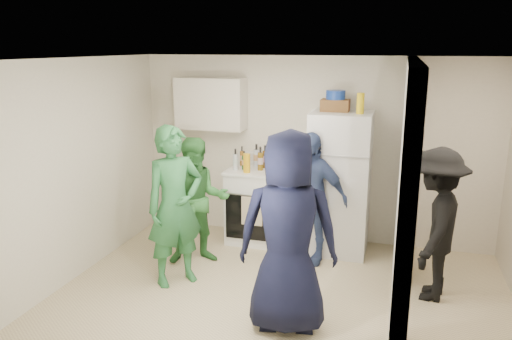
{
  "coord_description": "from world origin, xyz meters",
  "views": [
    {
      "loc": [
        1.12,
        -4.87,
        2.63
      ],
      "look_at": [
        -0.43,
        0.4,
        1.25
      ],
      "focal_mm": 35.0,
      "sensor_mm": 36.0,
      "label": 1
    }
  ],
  "objects": [
    {
      "name": "partition_pier_back",
      "position": [
        1.2,
        1.1,
        1.25
      ],
      "size": [
        0.12,
        1.2,
        2.5
      ],
      "primitive_type": "cube",
      "color": "silver",
      "rests_on": "floor"
    },
    {
      "name": "partition_pier_front",
      "position": [
        1.2,
        -1.1,
        1.25
      ],
      "size": [
        0.12,
        1.2,
        2.5
      ],
      "primitive_type": "cube",
      "color": "silver",
      "rests_on": "floor"
    },
    {
      "name": "person_navy",
      "position": [
        0.2,
        -0.67,
        0.96
      ],
      "size": [
        1.03,
        0.76,
        1.92
      ],
      "primitive_type": "imported",
      "rotation": [
        0.0,
        0.0,
        -2.97
      ],
      "color": "black",
      "rests_on": "floor"
    },
    {
      "name": "upper_cabinet",
      "position": [
        -1.4,
        1.52,
        1.85
      ],
      "size": [
        0.95,
        0.34,
        0.7
      ],
      "primitive_type": "cube",
      "color": "silver",
      "rests_on": "wall_back"
    },
    {
      "name": "person_denim",
      "position": [
        0.1,
        0.91,
        0.82
      ],
      "size": [
        1.0,
        0.52,
        1.63
      ],
      "primitive_type": "imported",
      "rotation": [
        0.0,
        0.0,
        -0.13
      ],
      "color": "#354B73",
      "rests_on": "floor"
    },
    {
      "name": "person_nook",
      "position": [
        1.54,
        0.35,
        0.81
      ],
      "size": [
        0.79,
        1.15,
        1.63
      ],
      "primitive_type": "imported",
      "rotation": [
        0.0,
        0.0,
        -1.76
      ],
      "color": "black",
      "rests_on": "floor"
    },
    {
      "name": "bottle_h",
      "position": [
        -0.96,
        1.25,
        1.15
      ],
      "size": [
        0.07,
        0.07,
        0.28
      ],
      "primitive_type": "cylinder",
      "color": "#B7C0C4",
      "rests_on": "stove"
    },
    {
      "name": "bottle_e",
      "position": [
        -0.54,
        1.55,
        1.14
      ],
      "size": [
        0.06,
        0.06,
        0.25
      ],
      "primitive_type": "cylinder",
      "color": "#A5ABB7",
      "rests_on": "stove"
    },
    {
      "name": "yellow_cup_stack_top",
      "position": [
        0.64,
        1.24,
        1.95
      ],
      "size": [
        0.09,
        0.09,
        0.25
      ],
      "primitive_type": "cylinder",
      "color": "yellow",
      "rests_on": "fridge"
    },
    {
      "name": "wall_back",
      "position": [
        0.0,
        1.7,
        1.25
      ],
      "size": [
        4.8,
        0.0,
        4.8
      ],
      "primitive_type": "plane",
      "rotation": [
        1.57,
        0.0,
        0.0
      ],
      "color": "silver",
      "rests_on": "floor"
    },
    {
      "name": "wall_front",
      "position": [
        0.0,
        -1.7,
        1.25
      ],
      "size": [
        4.8,
        0.0,
        4.8
      ],
      "primitive_type": "plane",
      "rotation": [
        -1.57,
        0.0,
        0.0
      ],
      "color": "silver",
      "rests_on": "floor"
    },
    {
      "name": "bottle_g",
      "position": [
        -0.38,
        1.51,
        1.16
      ],
      "size": [
        0.07,
        0.07,
        0.29
      ],
      "primitive_type": "cylinder",
      "color": "#9A6432",
      "rests_on": "stove"
    },
    {
      "name": "partition_header",
      "position": [
        1.2,
        0.0,
        2.3
      ],
      "size": [
        0.12,
        1.0,
        0.4
      ],
      "primitive_type": "cube",
      "color": "silver",
      "rests_on": "partition_pier_back"
    },
    {
      "name": "spice_shelf",
      "position": [
        0.0,
        1.65,
        1.35
      ],
      "size": [
        0.35,
        0.08,
        0.03
      ],
      "primitive_type": "cube",
      "color": "olive",
      "rests_on": "wall_back"
    },
    {
      "name": "wall_left",
      "position": [
        -2.4,
        0.0,
        1.25
      ],
      "size": [
        0.0,
        3.4,
        3.4
      ],
      "primitive_type": "plane",
      "rotation": [
        1.57,
        0.0,
        1.57
      ],
      "color": "silver",
      "rests_on": "floor"
    },
    {
      "name": "bottle_c",
      "position": [
        -0.75,
        1.52,
        1.17
      ],
      "size": [
        0.08,
        0.08,
        0.31
      ],
      "primitive_type": "cylinder",
      "color": "#B6BCC6",
      "rests_on": "stove"
    },
    {
      "name": "wicker_basket",
      "position": [
        0.32,
        1.39,
        1.9
      ],
      "size": [
        0.35,
        0.25,
        0.15
      ],
      "primitive_type": "cube",
      "color": "brown",
      "rests_on": "fridge"
    },
    {
      "name": "bottle_d",
      "position": [
        -0.63,
        1.32,
        1.17
      ],
      "size": [
        0.07,
        0.07,
        0.32
      ],
      "primitive_type": "cylinder",
      "color": "brown",
      "rests_on": "stove"
    },
    {
      "name": "bottle_i",
      "position": [
        -0.61,
        1.47,
        1.17
      ],
      "size": [
        0.07,
        0.07,
        0.31
      ],
      "primitive_type": "cylinder",
      "color": "#5F3E10",
      "rests_on": "stove"
    },
    {
      "name": "blue_bowl",
      "position": [
        0.32,
        1.39,
        2.03
      ],
      "size": [
        0.24,
        0.24,
        0.11
      ],
      "primitive_type": "cylinder",
      "color": "navy",
      "rests_on": "wicker_basket"
    },
    {
      "name": "red_cup",
      "position": [
        -0.43,
        1.17,
        1.07
      ],
      "size": [
        0.09,
        0.09,
        0.12
      ],
      "primitive_type": "cylinder",
      "color": "#A9150B",
      "rests_on": "stove"
    },
    {
      "name": "person_green_center",
      "position": [
        -1.18,
        0.48,
        0.78
      ],
      "size": [
        0.95,
        0.88,
        1.57
      ],
      "primitive_type": "imported",
      "rotation": [
        0.0,
        0.0,
        0.47
      ],
      "color": "#3C8A3E",
      "rests_on": "floor"
    },
    {
      "name": "bottle_a",
      "position": [
        -0.95,
        1.51,
        1.15
      ],
      "size": [
        0.06,
        0.06,
        0.27
      ],
      "primitive_type": "cylinder",
      "color": "brown",
      "rests_on": "stove"
    },
    {
      "name": "bottle_j",
      "position": [
        -0.34,
        1.29,
        1.17
      ],
      "size": [
        0.07,
        0.07,
        0.32
      ],
      "primitive_type": "cylinder",
      "color": "#216131",
      "rests_on": "stove"
    },
    {
      "name": "ceiling",
      "position": [
        0.0,
        0.0,
        2.5
      ],
      "size": [
        4.8,
        4.8,
        0.0
      ],
      "primitive_type": "plane",
      "rotation": [
        3.14,
        0.0,
        0.0
      ],
      "color": "white",
      "rests_on": "wall_back"
    },
    {
      "name": "person_green_left",
      "position": [
        -1.21,
        -0.1,
        0.9
      ],
      "size": [
        0.76,
        0.78,
        1.8
      ],
      "primitive_type": "imported",
      "rotation": [
        0.0,
        0.0,
        0.84
      ],
      "color": "#2E733C",
      "rests_on": "floor"
    },
    {
      "name": "bottle_f",
      "position": [
        -0.47,
        1.37,
        1.14
      ],
      "size": [
        0.07,
        0.07,
        0.26
      ],
      "primitive_type": "cylinder",
      "color": "#184326",
      "rests_on": "stove"
    },
    {
      "name": "wall_clock",
      "position": [
        0.05,
        1.68,
        1.7
      ],
      "size": [
        0.22,
        0.02,
        0.22
      ],
      "primitive_type": "cylinder",
      "rotation": [
        1.57,
        0.0,
        0.0
      ],
      "color": "white",
      "rests_on": "wall_back"
    },
    {
      "name": "floor",
      "position": [
        0.0,
        0.0,
        0.0
      ],
      "size": [
        4.8,
        4.8,
        0.0
      ],
      "primitive_type": "plane",
      "color": "beige",
      "rests_on": "ground"
    },
    {
      "name": "yellow_cup_stack_stove",
      "position": [
        -0.77,
        1.15,
        1.14
      ],
      "size": [
        0.09,
        0.09,
        0.25
      ],
      "primitive_type": "cylinder",
      "color": "gold",
      "rests_on": "stove"
    },
    {
      "name": "bottle_b",
      "position": [
        -0.85,
        1.3,
        1.14
      ],
      "size": [
        0.06,
        0.06,
        0.25
      ],
      "primitive_type": "cylinder",
      "color": "#1A4E1A",
      "rests_on": "stove"
    },
    {
      "name": "fridge",
      "position": [
        0.42,
        1.34,
        0.91
      ],
      "size": [
        0.75,
        0.73,
        1.82
      ],
      "primitive_type": "cube",
      "color": "silver",
      "rests_on": "floor"
    },
    {
      "name": "stove",
      "position": [
        -0.65,
        1.37,
        0.51
      ],
      "size": [
        0.85,
        0.71,
        1.01
      ],
      "primitive_type": "cube",
      "color": "white",
      "rests_on": "floor"
    }
  ]
}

